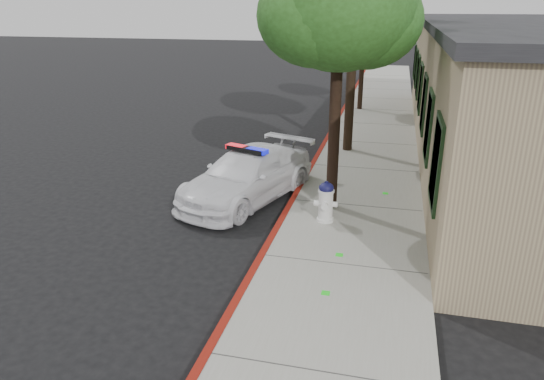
{
  "coord_description": "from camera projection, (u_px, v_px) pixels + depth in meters",
  "views": [
    {
      "loc": [
        2.32,
        -8.39,
        4.73
      ],
      "look_at": [
        -0.17,
        1.78,
        0.82
      ],
      "focal_mm": 33.14,
      "sensor_mm": 36.0,
      "label": 1
    }
  ],
  "objects": [
    {
      "name": "fire_hydrant",
      "position": [
        326.0,
        201.0,
        11.09
      ],
      "size": [
        0.53,
        0.46,
        0.93
      ],
      "rotation": [
        0.0,
        0.0,
        0.04
      ],
      "color": "white",
      "rests_on": "sidewalk"
    },
    {
      "name": "sidewalk",
      "position": [
        355.0,
        208.0,
        12.15
      ],
      "size": [
        3.2,
        60.0,
        0.15
      ],
      "primitive_type": "cube",
      "color": "gray",
      "rests_on": "ground"
    },
    {
      "name": "red_curb",
      "position": [
        292.0,
        202.0,
        12.49
      ],
      "size": [
        0.14,
        60.0,
        0.16
      ],
      "primitive_type": "cube",
      "color": "maroon",
      "rests_on": "ground"
    },
    {
      "name": "street_tree_near",
      "position": [
        340.0,
        12.0,
        10.52
      ],
      "size": [
        3.45,
        3.23,
        5.91
      ],
      "rotation": [
        0.0,
        0.0,
        -0.13
      ],
      "color": "black",
      "rests_on": "sidewalk"
    },
    {
      "name": "police_car",
      "position": [
        247.0,
        175.0,
        12.68
      ],
      "size": [
        3.15,
        4.73,
        1.39
      ],
      "rotation": [
        0.0,
        0.0,
        -0.34
      ],
      "color": "white",
      "rests_on": "ground"
    },
    {
      "name": "clapboard_building",
      "position": [
        538.0,
        91.0,
        15.77
      ],
      "size": [
        7.3,
        20.89,
        4.24
      ],
      "color": "tan",
      "rests_on": "ground"
    },
    {
      "name": "street_tree_far",
      "position": [
        365.0,
        28.0,
        21.94
      ],
      "size": [
        2.59,
        2.57,
        4.76
      ],
      "rotation": [
        0.0,
        0.0,
        0.24
      ],
      "color": "black",
      "rests_on": "sidewalk"
    },
    {
      "name": "ground",
      "position": [
        259.0,
        261.0,
        9.8
      ],
      "size": [
        120.0,
        120.0,
        0.0
      ],
      "primitive_type": "plane",
      "color": "black",
      "rests_on": "ground"
    }
  ]
}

